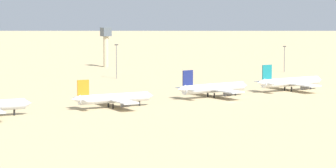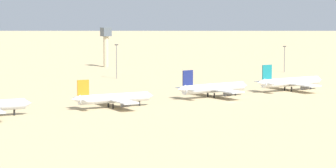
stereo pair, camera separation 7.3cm
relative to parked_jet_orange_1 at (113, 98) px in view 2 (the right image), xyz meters
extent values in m
plane|color=tan|center=(46.97, -9.58, -3.59)|extent=(4000.00, 4000.00, 0.00)
cone|color=silver|center=(-32.97, 0.20, 0.34)|extent=(2.98, 3.69, 3.56)
cylinder|color=black|center=(-37.87, 0.44, -2.56)|extent=(0.65, 0.65, 2.06)
cylinder|color=silver|center=(0.33, -0.02, 0.03)|extent=(27.73, 4.92, 3.45)
cone|color=silver|center=(15.31, -0.82, 0.03)|extent=(2.76, 3.41, 3.28)
cone|color=silver|center=(-14.65, 0.79, 0.55)|extent=(3.60, 3.11, 2.93)
cube|color=orange|center=(-11.72, 0.63, 4.56)|extent=(4.50, 0.67, 5.60)
cube|color=silver|center=(-11.53, 4.07, 0.38)|extent=(3.07, 6.00, 0.31)
cube|color=silver|center=(-11.91, -2.81, 0.38)|extent=(3.07, 6.00, 0.31)
cube|color=silver|center=(1.19, -0.06, -0.48)|extent=(7.33, 27.86, 0.48)
cylinder|color=slate|center=(2.40, 6.35, -1.69)|extent=(3.20, 2.06, 1.90)
cylinder|color=slate|center=(1.71, -6.57, -1.69)|extent=(3.20, 2.06, 1.90)
cylinder|color=black|center=(10.80, -0.58, -2.64)|extent=(0.60, 0.60, 1.90)
cylinder|color=black|center=(-0.85, 2.12, -2.64)|extent=(0.60, 0.60, 1.90)
cylinder|color=black|center=(-1.07, -2.01, -2.64)|extent=(0.60, 0.60, 1.90)
cylinder|color=silver|center=(49.45, 6.73, 0.31)|extent=(29.82, 5.14, 3.71)
cone|color=silver|center=(65.57, 7.52, 0.31)|extent=(2.95, 3.65, 3.52)
cone|color=silver|center=(33.34, 5.95, 0.86)|extent=(3.86, 3.33, 3.15)
cube|color=navy|center=(36.49, 6.11, 5.18)|extent=(4.84, 0.70, 6.03)
cube|color=silver|center=(36.31, 9.81, 0.68)|extent=(3.27, 6.44, 0.33)
cube|color=silver|center=(36.67, 2.40, 0.68)|extent=(3.27, 6.44, 0.33)
cube|color=silver|center=(50.38, 6.78, -0.25)|extent=(7.74, 29.95, 0.52)
cylinder|color=slate|center=(50.97, 13.77, -1.55)|extent=(3.43, 2.20, 2.04)
cylinder|color=slate|center=(51.64, -0.12, -1.55)|extent=(3.43, 2.20, 2.04)
cylinder|color=black|center=(60.72, 7.28, -2.57)|extent=(0.65, 0.65, 2.04)
cylinder|color=black|center=(47.96, 8.89, -2.57)|extent=(0.65, 0.65, 2.04)
cylinder|color=black|center=(48.17, 4.44, -2.57)|extent=(0.65, 0.65, 2.04)
cylinder|color=white|center=(91.23, 8.40, 0.38)|extent=(30.28, 3.93, 3.78)
cone|color=white|center=(107.68, 8.48, 0.38)|extent=(2.85, 3.61, 3.59)
cone|color=white|center=(74.77, 8.32, 0.95)|extent=(3.80, 3.23, 3.22)
cube|color=#14727A|center=(77.99, 8.33, 5.35)|extent=(4.92, 0.50, 6.15)
cube|color=white|center=(77.97, 12.12, 0.76)|extent=(3.06, 6.44, 0.34)
cube|color=white|center=(78.01, 4.55, 0.76)|extent=(3.06, 6.44, 0.34)
cube|color=white|center=(92.17, 8.40, -0.18)|extent=(6.58, 30.29, 0.53)
cylinder|color=slate|center=(93.08, 15.50, -1.51)|extent=(3.41, 2.10, 2.08)
cylinder|color=slate|center=(93.15, 1.31, -1.51)|extent=(3.41, 2.10, 2.08)
cylinder|color=black|center=(102.72, 8.45, -2.55)|extent=(0.66, 0.66, 2.08)
cylinder|color=black|center=(89.80, 10.66, -2.55)|extent=(0.66, 0.66, 2.08)
cylinder|color=black|center=(89.82, 6.12, -2.55)|extent=(0.66, 0.66, 2.08)
cylinder|color=#C6B793|center=(76.47, 159.45, 5.54)|extent=(3.20, 3.20, 18.25)
cube|color=#4C5660|center=(76.47, 159.45, 17.24)|extent=(5.20, 5.20, 5.15)
cylinder|color=#59595E|center=(50.62, 95.65, 4.83)|extent=(0.36, 0.36, 16.84)
cube|color=#333333|center=(50.62, 95.65, 13.50)|extent=(1.80, 0.50, 0.50)
cylinder|color=#59595E|center=(145.84, 79.48, 3.37)|extent=(0.36, 0.36, 13.92)
cube|color=#333333|center=(145.84, 79.48, 10.58)|extent=(1.80, 0.50, 0.50)
camera|label=1|loc=(-129.97, -256.39, 36.17)|focal=84.00mm
camera|label=2|loc=(-129.91, -256.43, 36.17)|focal=84.00mm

